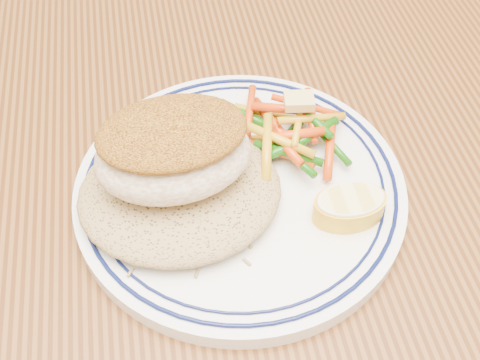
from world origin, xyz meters
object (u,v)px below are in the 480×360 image
at_px(fish_fillet, 173,150).
at_px(vegetable_pile, 288,132).
at_px(plate, 240,189).
at_px(lemon_wedge, 349,206).
at_px(dining_table, 249,239).
at_px(rice_pilaf, 180,189).

xyz_separation_m(fish_fillet, vegetable_pile, (0.09, 0.04, -0.04)).
height_order(plate, lemon_wedge, lemon_wedge).
relative_size(dining_table, vegetable_pile, 13.94).
relative_size(dining_table, rice_pilaf, 10.01).
relative_size(dining_table, lemon_wedge, 27.89).
bearing_deg(fish_fillet, lemon_wedge, -19.14).
distance_m(fish_fillet, lemon_wedge, 0.13).
relative_size(plate, lemon_wedge, 4.71).
height_order(rice_pilaf, vegetable_pile, vegetable_pile).
bearing_deg(dining_table, plate, -118.78).
bearing_deg(plate, lemon_wedge, -31.21).
bearing_deg(fish_fillet, plate, 2.60).
distance_m(dining_table, vegetable_pile, 0.13).
bearing_deg(lemon_wedge, rice_pilaf, 163.23).
bearing_deg(plate, rice_pilaf, -170.26).
height_order(fish_fillet, lemon_wedge, fish_fillet).
height_order(rice_pilaf, fish_fillet, fish_fillet).
bearing_deg(vegetable_pile, plate, -142.55).
bearing_deg(vegetable_pile, fish_fillet, -158.34).
relative_size(fish_fillet, vegetable_pile, 1.06).
xyz_separation_m(fish_fillet, lemon_wedge, (0.12, -0.04, -0.04)).
bearing_deg(vegetable_pile, rice_pilaf, -155.05).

